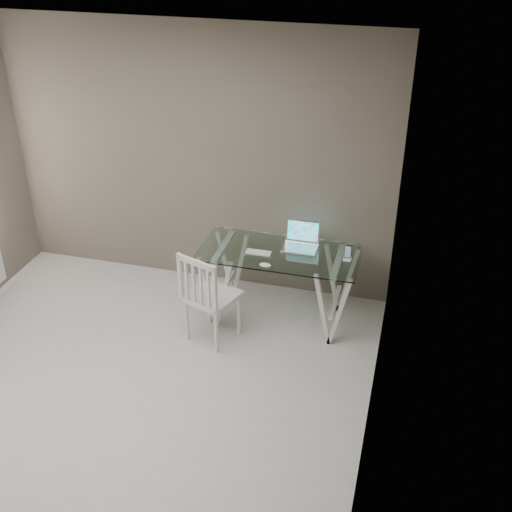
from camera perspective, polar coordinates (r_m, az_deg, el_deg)
The scene contains 7 objects.
room at distance 4.53m, azimuth -15.77°, elevation 2.62°, with size 4.50×4.52×2.71m.
desk at distance 6.19m, azimuth 2.07°, elevation -2.58°, with size 1.50×0.70×0.75m.
chair at distance 5.81m, azimuth -4.41°, elevation -3.43°, with size 0.55×0.55×0.94m.
laptop at distance 6.09m, azimuth 4.03°, elevation 1.36°, with size 0.33×0.27×0.23m.
keyboard at distance 5.98m, azimuth 0.21°, elevation 0.31°, with size 0.25×0.11×0.01m, color silver.
mouse at distance 5.76m, azimuth 0.82°, elevation -0.81°, with size 0.11×0.06×0.03m, color white.
phone_dock at distance 5.92m, azimuth 8.14°, elevation 0.02°, with size 0.07×0.07×0.14m.
Camera 1 is at (2.13, -3.40, 3.71)m, focal length 45.00 mm.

